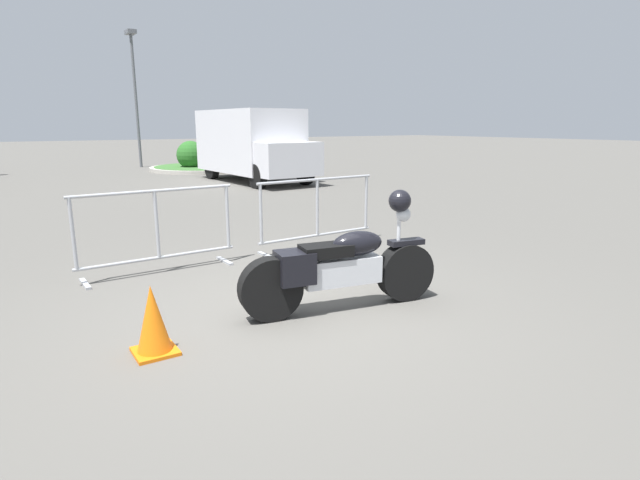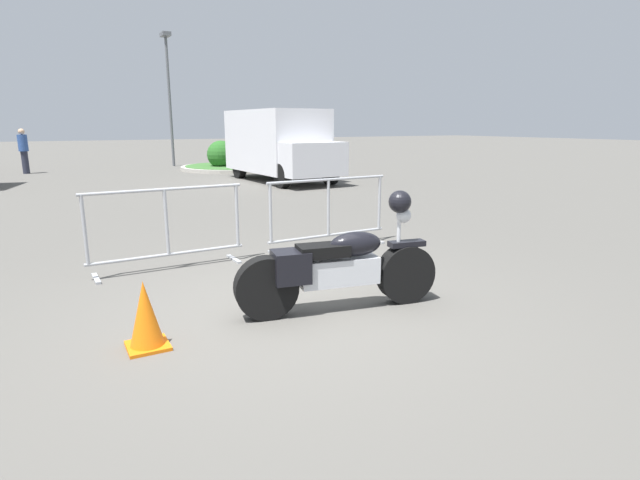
% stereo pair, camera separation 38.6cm
% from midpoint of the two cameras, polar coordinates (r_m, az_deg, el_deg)
% --- Properties ---
extents(ground_plane, '(120.00, 120.00, 0.00)m').
position_cam_midpoint_polar(ground_plane, '(5.12, -1.54, -8.11)').
color(ground_plane, '#54514C').
extents(motorcycle, '(2.12, 0.56, 1.20)m').
position_cam_midpoint_polar(motorcycle, '(5.03, 4.40, -3.06)').
color(motorcycle, black).
rests_on(motorcycle, ground).
extents(crowd_barrier_near, '(2.02, 0.49, 1.07)m').
position_cam_midpoint_polar(crowd_barrier_near, '(6.64, -15.53, 1.30)').
color(crowd_barrier_near, '#9EA0A5').
rests_on(crowd_barrier_near, ground).
extents(crowd_barrier_far, '(2.02, 0.49, 1.07)m').
position_cam_midpoint_polar(crowd_barrier_far, '(7.54, 2.43, 3.13)').
color(crowd_barrier_far, '#9EA0A5').
rests_on(crowd_barrier_far, ground).
extents(delivery_van, '(2.18, 5.08, 2.31)m').
position_cam_midpoint_polar(delivery_van, '(16.83, -4.06, 10.99)').
color(delivery_van, silver).
rests_on(delivery_van, ground).
extents(pedestrian, '(0.38, 0.38, 1.69)m').
position_cam_midpoint_polar(pedestrian, '(22.18, -30.35, 8.93)').
color(pedestrian, '#262838').
rests_on(pedestrian, ground).
extents(planter_island, '(4.45, 4.45, 1.23)m').
position_cam_midpoint_polar(planter_island, '(21.54, -9.57, 8.97)').
color(planter_island, '#ADA89E').
rests_on(planter_island, ground).
extents(traffic_cone, '(0.34, 0.34, 0.59)m').
position_cam_midpoint_polar(traffic_cone, '(4.41, -16.97, -8.30)').
color(traffic_cone, orange).
rests_on(traffic_cone, ground).
extents(street_lamp, '(0.36, 0.70, 5.68)m').
position_cam_midpoint_polar(street_lamp, '(23.74, -16.48, 17.08)').
color(street_lamp, '#595B60').
rests_on(street_lamp, ground).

